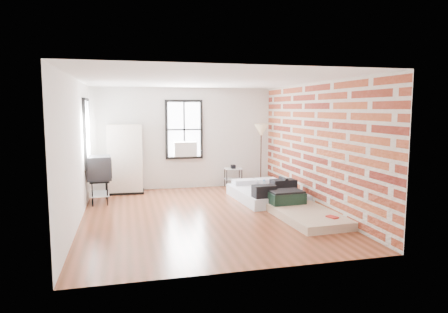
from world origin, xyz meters
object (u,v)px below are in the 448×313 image
object	(u,v)px
mattress_bare	(301,210)
floor_lamp	(261,133)
mattress_main	(267,193)
side_table	(233,172)
wardrobe	(125,159)
tv_stand	(99,169)

from	to	relation	value
mattress_bare	floor_lamp	world-z (taller)	floor_lamp
mattress_main	side_table	distance (m)	1.78
mattress_main	floor_lamp	size ratio (longest dim) A/B	1.15
wardrobe	floor_lamp	distance (m)	3.81
wardrobe	tv_stand	distance (m)	1.15
side_table	floor_lamp	distance (m)	1.37
mattress_bare	floor_lamp	bearing A→B (deg)	82.85
floor_lamp	tv_stand	size ratio (longest dim) A/B	1.61
mattress_bare	tv_stand	xyz separation A→B (m)	(-4.13, 2.27, 0.67)
mattress_bare	tv_stand	size ratio (longest dim) A/B	1.90
side_table	floor_lamp	size ratio (longest dim) A/B	0.36
wardrobe	floor_lamp	size ratio (longest dim) A/B	1.01
side_table	mattress_main	bearing A→B (deg)	-77.00
mattress_main	mattress_bare	bearing A→B (deg)	-87.76
mattress_main	tv_stand	bearing A→B (deg)	166.56
mattress_main	side_table	bearing A→B (deg)	99.21
mattress_bare	tv_stand	bearing A→B (deg)	148.17
mattress_bare	side_table	bearing A→B (deg)	96.66
side_table	wardrobe	bearing A→B (deg)	-178.64
mattress_main	floor_lamp	bearing A→B (deg)	72.44
mattress_main	mattress_bare	distance (m)	1.61
tv_stand	side_table	bearing A→B (deg)	11.54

